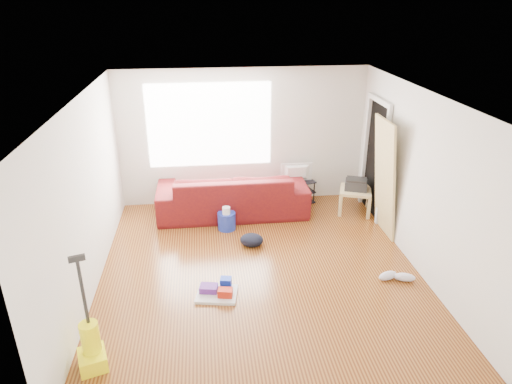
{
  "coord_description": "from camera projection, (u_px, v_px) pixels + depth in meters",
  "views": [
    {
      "loc": [
        -0.72,
        -5.5,
        3.67
      ],
      "look_at": [
        0.01,
        0.6,
        0.98
      ],
      "focal_mm": 32.0,
      "sensor_mm": 36.0,
      "label": 1
    }
  ],
  "objects": [
    {
      "name": "sofa",
      "position": [
        233.0,
        213.0,
        8.3
      ],
      "size": [
        2.65,
        1.04,
        0.77
      ],
      "primitive_type": "imported",
      "rotation": [
        0.0,
        0.0,
        3.14
      ],
      "color": "#420A12",
      "rests_on": "ground"
    },
    {
      "name": "vacuum",
      "position": [
        91.0,
        347.0,
        4.81
      ],
      "size": [
        0.36,
        0.39,
        1.33
      ],
      "rotation": [
        0.0,
        0.0,
        0.31
      ],
      "color": "#FFFA0C",
      "rests_on": "ground"
    },
    {
      "name": "cleaning_tray",
      "position": [
        218.0,
        291.0,
        6.02
      ],
      "size": [
        0.59,
        0.51,
        0.19
      ],
      "rotation": [
        0.0,
        0.0,
        -0.19
      ],
      "color": "silver",
      "rests_on": "ground"
    },
    {
      "name": "toilet_paper",
      "position": [
        226.0,
        219.0,
        7.61
      ],
      "size": [
        0.13,
        0.13,
        0.12
      ],
      "primitive_type": "cylinder",
      "color": "white",
      "rests_on": "bucket"
    },
    {
      "name": "room",
      "position": [
        264.0,
        187.0,
        6.2
      ],
      "size": [
        4.51,
        5.01,
        2.51
      ],
      "color": "#4C220E",
      "rests_on": "ground"
    },
    {
      "name": "side_table",
      "position": [
        355.0,
        193.0,
        8.19
      ],
      "size": [
        0.69,
        0.69,
        0.44
      ],
      "rotation": [
        0.0,
        0.0,
        -0.32
      ],
      "color": "tan",
      "rests_on": "ground"
    },
    {
      "name": "bucket",
      "position": [
        227.0,
        229.0,
        7.73
      ],
      "size": [
        0.34,
        0.34,
        0.3
      ],
      "primitive_type": "cylinder",
      "rotation": [
        0.0,
        0.0,
        0.15
      ],
      "color": "#1D31A4",
      "rests_on": "ground"
    },
    {
      "name": "tv",
      "position": [
        297.0,
        173.0,
        8.43
      ],
      "size": [
        0.59,
        0.08,
        0.34
      ],
      "primitive_type": "imported",
      "rotation": [
        0.0,
        0.0,
        3.14
      ],
      "color": "black",
      "rests_on": "tv_stand"
    },
    {
      "name": "printer",
      "position": [
        356.0,
        184.0,
        8.12
      ],
      "size": [
        0.46,
        0.41,
        0.2
      ],
      "rotation": [
        0.0,
        0.0,
        -0.36
      ],
      "color": "#242529",
      "rests_on": "side_table"
    },
    {
      "name": "backpack",
      "position": [
        252.0,
        246.0,
        7.22
      ],
      "size": [
        0.42,
        0.36,
        0.2
      ],
      "primitive_type": "ellipsoid",
      "rotation": [
        0.0,
        0.0,
        -0.2
      ],
      "color": "black",
      "rests_on": "ground"
    },
    {
      "name": "tv_stand",
      "position": [
        296.0,
        192.0,
        8.58
      ],
      "size": [
        0.73,
        0.55,
        0.45
      ],
      "rotation": [
        0.0,
        0.0,
        0.31
      ],
      "color": "black",
      "rests_on": "ground"
    },
    {
      "name": "sneakers",
      "position": [
        396.0,
        276.0,
        6.33
      ],
      "size": [
        0.53,
        0.27,
        0.12
      ],
      "rotation": [
        0.0,
        0.0,
        -0.12
      ],
      "color": "silver",
      "rests_on": "ground"
    },
    {
      "name": "door_panel",
      "position": [
        378.0,
        231.0,
        7.66
      ],
      "size": [
        0.24,
        0.77,
        1.92
      ],
      "primitive_type": "cube",
      "rotation": [
        0.0,
        -0.1,
        0.0
      ],
      "color": "tan",
      "rests_on": "ground"
    }
  ]
}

